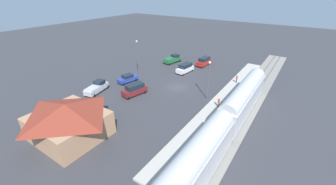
{
  "coord_description": "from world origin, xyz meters",
  "views": [
    {
      "loc": [
        -20.5,
        34.27,
        18.8
      ],
      "look_at": [
        -0.89,
        4.85,
        1.0
      ],
      "focal_mm": 22.49,
      "sensor_mm": 36.0,
      "label": 1
    }
  ],
  "objects_px": {
    "station_building": "(68,120)",
    "pickup_green": "(173,59)",
    "suv_maroon": "(135,89)",
    "light_pole_near_platform": "(209,76)",
    "suv_white": "(185,68)",
    "light_pole_lot_center": "(137,53)",
    "pickup_silver": "(97,87)",
    "pedestrian_on_platform": "(219,102)",
    "suv_red": "(204,61)",
    "sedan_blue": "(128,78)",
    "pedestrian_waiting_far": "(237,78)"
  },
  "relations": [
    {
      "from": "pedestrian_on_platform",
      "to": "light_pole_near_platform",
      "type": "height_order",
      "value": "light_pole_near_platform"
    },
    {
      "from": "pedestrian_on_platform",
      "to": "pickup_silver",
      "type": "distance_m",
      "value": 23.63
    },
    {
      "from": "pickup_green",
      "to": "suv_maroon",
      "type": "distance_m",
      "value": 20.98
    },
    {
      "from": "pickup_silver",
      "to": "suv_white",
      "type": "relative_size",
      "value": 1.12
    },
    {
      "from": "suv_maroon",
      "to": "light_pole_near_platform",
      "type": "distance_m",
      "value": 14.22
    },
    {
      "from": "pedestrian_on_platform",
      "to": "light_pole_near_platform",
      "type": "relative_size",
      "value": 0.24
    },
    {
      "from": "pedestrian_on_platform",
      "to": "suv_maroon",
      "type": "xyz_separation_m",
      "value": [
        15.42,
        4.11,
        -0.13
      ]
    },
    {
      "from": "pedestrian_waiting_far",
      "to": "suv_red",
      "type": "bearing_deg",
      "value": -32.68
    },
    {
      "from": "station_building",
      "to": "pickup_green",
      "type": "relative_size",
      "value": 1.76
    },
    {
      "from": "station_building",
      "to": "pedestrian_on_platform",
      "type": "xyz_separation_m",
      "value": [
        -14.35,
        -18.59,
        -1.36
      ]
    },
    {
      "from": "pedestrian_waiting_far",
      "to": "suv_maroon",
      "type": "bearing_deg",
      "value": 47.25
    },
    {
      "from": "pickup_silver",
      "to": "sedan_blue",
      "type": "xyz_separation_m",
      "value": [
        -1.62,
        -7.06,
        -0.15
      ]
    },
    {
      "from": "suv_white",
      "to": "light_pole_lot_center",
      "type": "xyz_separation_m",
      "value": [
        8.96,
        6.86,
        3.86
      ]
    },
    {
      "from": "sedan_blue",
      "to": "light_pole_lot_center",
      "type": "xyz_separation_m",
      "value": [
        1.35,
        -5.16,
        4.13
      ]
    },
    {
      "from": "pedestrian_waiting_far",
      "to": "light_pole_lot_center",
      "type": "bearing_deg",
      "value": 18.23
    },
    {
      "from": "pedestrian_on_platform",
      "to": "suv_red",
      "type": "relative_size",
      "value": 0.34
    },
    {
      "from": "pedestrian_on_platform",
      "to": "pickup_silver",
      "type": "xyz_separation_m",
      "value": [
        22.43,
        7.41,
        -0.25
      ]
    },
    {
      "from": "pickup_silver",
      "to": "light_pole_near_platform",
      "type": "height_order",
      "value": "light_pole_near_platform"
    },
    {
      "from": "pickup_green",
      "to": "pickup_silver",
      "type": "height_order",
      "value": "same"
    },
    {
      "from": "suv_maroon",
      "to": "pickup_silver",
      "type": "bearing_deg",
      "value": 25.2
    },
    {
      "from": "pickup_green",
      "to": "suv_maroon",
      "type": "bearing_deg",
      "value": 101.88
    },
    {
      "from": "station_building",
      "to": "light_pole_near_platform",
      "type": "relative_size",
      "value": 1.37
    },
    {
      "from": "light_pole_near_platform",
      "to": "station_building",
      "type": "bearing_deg",
      "value": 61.67
    },
    {
      "from": "suv_white",
      "to": "light_pole_lot_center",
      "type": "distance_m",
      "value": 11.93
    },
    {
      "from": "suv_white",
      "to": "suv_red",
      "type": "bearing_deg",
      "value": -102.68
    },
    {
      "from": "pickup_green",
      "to": "sedan_blue",
      "type": "relative_size",
      "value": 1.19
    },
    {
      "from": "station_building",
      "to": "pedestrian_waiting_far",
      "type": "xyz_separation_m",
      "value": [
        -13.72,
        -30.48,
        -1.36
      ]
    },
    {
      "from": "sedan_blue",
      "to": "pickup_green",
      "type": "bearing_deg",
      "value": -93.66
    },
    {
      "from": "suv_maroon",
      "to": "pickup_green",
      "type": "bearing_deg",
      "value": -78.12
    },
    {
      "from": "pedestrian_waiting_far",
      "to": "sedan_blue",
      "type": "relative_size",
      "value": 0.36
    },
    {
      "from": "suv_white",
      "to": "light_pole_near_platform",
      "type": "relative_size",
      "value": 0.7
    },
    {
      "from": "pickup_silver",
      "to": "pickup_green",
      "type": "bearing_deg",
      "value": -96.45
    },
    {
      "from": "pedestrian_waiting_far",
      "to": "pedestrian_on_platform",
      "type": "bearing_deg",
      "value": 93.01
    },
    {
      "from": "pickup_green",
      "to": "light_pole_lot_center",
      "type": "relative_size",
      "value": 0.71
    },
    {
      "from": "suv_red",
      "to": "pickup_silver",
      "type": "height_order",
      "value": "suv_red"
    },
    {
      "from": "pickup_silver",
      "to": "sedan_blue",
      "type": "bearing_deg",
      "value": -102.96
    },
    {
      "from": "pedestrian_waiting_far",
      "to": "light_pole_near_platform",
      "type": "bearing_deg",
      "value": 75.42
    },
    {
      "from": "pickup_silver",
      "to": "suv_white",
      "type": "distance_m",
      "value": 21.19
    },
    {
      "from": "pickup_green",
      "to": "suv_white",
      "type": "xyz_separation_m",
      "value": [
        -6.55,
        4.76,
        0.12
      ]
    },
    {
      "from": "pedestrian_on_platform",
      "to": "sedan_blue",
      "type": "height_order",
      "value": "pedestrian_on_platform"
    },
    {
      "from": "station_building",
      "to": "suv_red",
      "type": "distance_m",
      "value": 37.63
    },
    {
      "from": "pedestrian_on_platform",
      "to": "sedan_blue",
      "type": "xyz_separation_m",
      "value": [
        20.81,
        0.36,
        -0.4
      ]
    },
    {
      "from": "pedestrian_waiting_far",
      "to": "pickup_silver",
      "type": "relative_size",
      "value": 0.3
    },
    {
      "from": "suv_red",
      "to": "light_pole_near_platform",
      "type": "distance_m",
      "value": 19.03
    },
    {
      "from": "pickup_green",
      "to": "suv_white",
      "type": "distance_m",
      "value": 8.1
    },
    {
      "from": "station_building",
      "to": "pedestrian_waiting_far",
      "type": "relative_size",
      "value": 5.84
    },
    {
      "from": "pickup_green",
      "to": "light_pole_lot_center",
      "type": "distance_m",
      "value": 12.52
    },
    {
      "from": "station_building",
      "to": "pedestrian_on_platform",
      "type": "height_order",
      "value": "station_building"
    },
    {
      "from": "station_building",
      "to": "pickup_green",
      "type": "xyz_separation_m",
      "value": [
        5.39,
        -35.01,
        -1.61
      ]
    },
    {
      "from": "pedestrian_on_platform",
      "to": "suv_white",
      "type": "relative_size",
      "value": 0.34
    }
  ]
}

